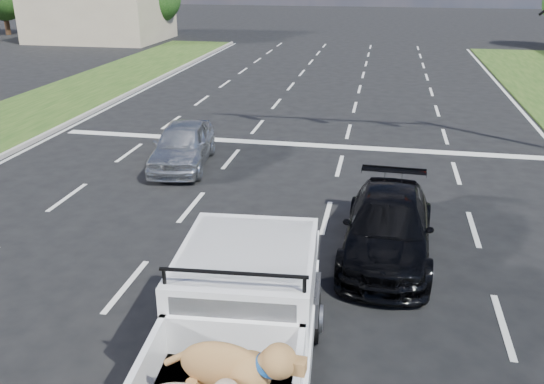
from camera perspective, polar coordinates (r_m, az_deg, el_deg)
The scene contains 7 objects.
ground at distance 11.16m, azimuth -5.92°, elevation -10.12°, with size 160.00×160.00×0.00m, color black.
road_markings at distance 16.92m, azimuth 0.40°, elevation 1.44°, with size 17.75×60.00×0.01m.
traffic_signal at distance 20.03m, azimuth 24.41°, elevation 16.62°, with size 9.11×0.31×7.00m.
building_left at distance 50.66m, azimuth -16.65°, elevation 16.69°, with size 10.00×8.00×4.40m, color tan.
pickup_truck at distance 8.05m, azimuth -3.74°, elevation -15.19°, with size 2.55×5.95×2.18m.
silver_sedan at distance 17.98m, azimuth -8.85°, elevation 4.68°, with size 1.61×3.99×1.36m, color silver.
black_coupe at distance 12.47m, azimuth 11.41°, elevation -3.45°, with size 1.84×4.51×1.31m, color black.
Camera 1 is at (2.91, -9.04, 5.86)m, focal length 38.00 mm.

